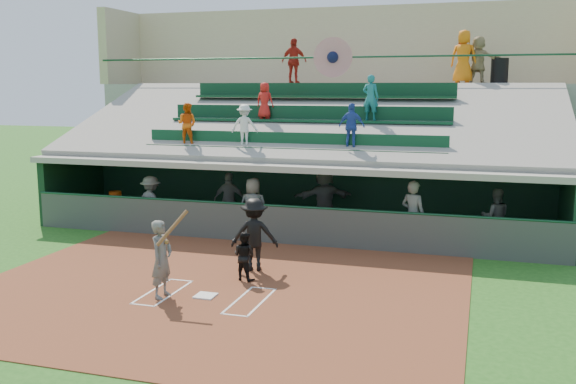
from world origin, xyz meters
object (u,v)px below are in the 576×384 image
(batter_at_plate, at_px, (162,259))
(water_cooler, at_px, (115,197))
(white_table, at_px, (115,213))
(trash_bin, at_px, (499,71))
(home_plate, at_px, (206,296))
(catcher, at_px, (244,256))

(batter_at_plate, height_order, water_cooler, batter_at_plate)
(white_table, bearing_deg, trash_bin, 23.31)
(batter_at_plate, xyz_separation_m, water_cooler, (-5.11, 6.40, 0.00))
(batter_at_plate, relative_size, trash_bin, 2.09)
(batter_at_plate, height_order, trash_bin, trash_bin)
(home_plate, xyz_separation_m, catcher, (0.37, 1.39, 0.56))
(white_table, xyz_separation_m, water_cooler, (0.03, 0.01, 0.52))
(catcher, relative_size, water_cooler, 2.85)
(catcher, distance_m, trash_bin, 13.65)
(home_plate, bearing_deg, trash_bin, 64.96)
(water_cooler, bearing_deg, white_table, -163.67)
(batter_at_plate, height_order, white_table, batter_at_plate)
(batter_at_plate, xyz_separation_m, trash_bin, (6.92, 13.27, 4.19))
(home_plate, bearing_deg, white_table, 134.58)
(batter_at_plate, distance_m, water_cooler, 8.20)
(home_plate, xyz_separation_m, water_cooler, (-5.98, 6.10, 0.84))
(catcher, height_order, trash_bin, trash_bin)
(batter_at_plate, distance_m, trash_bin, 15.54)
(catcher, distance_m, white_table, 7.93)
(home_plate, bearing_deg, batter_at_plate, -160.83)
(catcher, bearing_deg, water_cooler, -21.77)
(batter_at_plate, bearing_deg, water_cooler, 128.61)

